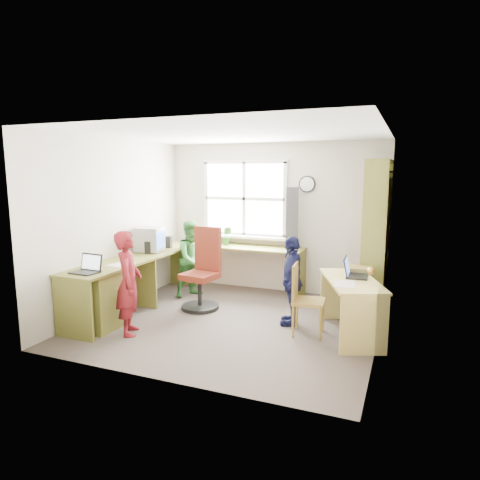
{
  "coord_description": "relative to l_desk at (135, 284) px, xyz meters",
  "views": [
    {
      "loc": [
        2.08,
        -4.91,
        1.94
      ],
      "look_at": [
        0.0,
        0.25,
        1.05
      ],
      "focal_mm": 32.0,
      "sensor_mm": 36.0,
      "label": 1
    }
  ],
  "objects": [
    {
      "name": "swivel_chair",
      "position": [
        0.67,
        0.7,
        0.04
      ],
      "size": [
        0.61,
        0.61,
        1.16
      ],
      "rotation": [
        0.0,
        0.0,
        -0.15
      ],
      "color": "black",
      "rests_on": "ground"
    },
    {
      "name": "right_desk",
      "position": [
        2.78,
        0.4,
        0.04
      ],
      "size": [
        0.94,
        1.31,
        0.69
      ],
      "rotation": [
        0.0,
        0.0,
        0.37
      ],
      "color": "#D6C56B",
      "rests_on": "ground"
    },
    {
      "name": "potted_plant",
      "position": [
        0.59,
        1.73,
        0.45
      ],
      "size": [
        0.17,
        0.14,
        0.3
      ],
      "primitive_type": "imported",
      "rotation": [
        0.0,
        0.0,
        0.05
      ],
      "color": "#2F702C",
      "rests_on": "l_desk"
    },
    {
      "name": "person_red",
      "position": [
        0.3,
        -0.53,
        0.17
      ],
      "size": [
        0.48,
        0.55,
        1.26
      ],
      "primitive_type": "imported",
      "rotation": [
        0.0,
        0.0,
        2.06
      ],
      "color": "maroon",
      "rests_on": "ground"
    },
    {
      "name": "paper_a",
      "position": [
        -0.08,
        -0.17,
        0.3
      ],
      "size": [
        0.27,
        0.35,
        0.0
      ],
      "rotation": [
        0.0,
        0.0,
        -0.14
      ],
      "color": "beige",
      "rests_on": "l_desk"
    },
    {
      "name": "laptop_left",
      "position": [
        -0.17,
        -0.68,
        0.34
      ],
      "size": [
        0.33,
        0.28,
        0.22
      ],
      "rotation": [
        0.0,
        0.0,
        -0.05
      ],
      "color": "black",
      "rests_on": "l_desk"
    },
    {
      "name": "laptop_right",
      "position": [
        2.77,
        0.56,
        0.29
      ],
      "size": [
        0.3,
        0.36,
        0.23
      ],
      "rotation": [
        0.0,
        0.0,
        1.62
      ],
      "color": "black",
      "rests_on": "right_desk"
    },
    {
      "name": "wooden_chair",
      "position": [
        2.24,
        0.24,
        0.01
      ],
      "size": [
        0.41,
        0.41,
        0.86
      ],
      "rotation": [
        0.0,
        0.0,
        0.11
      ],
      "color": "olive",
      "rests_on": "ground"
    },
    {
      "name": "person_green",
      "position": [
        0.25,
        1.18,
        0.14
      ],
      "size": [
        0.67,
        0.72,
        1.19
      ],
      "primitive_type": "imported",
      "rotation": [
        0.0,
        0.0,
        1.08
      ],
      "color": "#317C32",
      "rests_on": "ground"
    },
    {
      "name": "game_box",
      "position": [
        2.82,
        0.86,
        0.26
      ],
      "size": [
        0.34,
        0.34,
        0.06
      ],
      "rotation": [
        0.0,
        0.0,
        0.1
      ],
      "color": "red",
      "rests_on": "right_desk"
    },
    {
      "name": "crt_monitor",
      "position": [
        -0.24,
        0.73,
        0.48
      ],
      "size": [
        0.42,
        0.39,
        0.37
      ],
      "rotation": [
        0.0,
        0.0,
        0.16
      ],
      "color": "gray",
      "rests_on": "l_desk"
    },
    {
      "name": "speaker_b",
      "position": [
        -0.14,
        1.11,
        0.39
      ],
      "size": [
        0.11,
        0.11,
        0.19
      ],
      "rotation": [
        0.0,
        0.0,
        0.16
      ],
      "color": "black",
      "rests_on": "l_desk"
    },
    {
      "name": "bookshelf",
      "position": [
        2.96,
        1.47,
        0.55
      ],
      "size": [
        0.3,
        1.02,
        2.1
      ],
      "color": "olive",
      "rests_on": "ground"
    },
    {
      "name": "speaker_a",
      "position": [
        -0.18,
        0.61,
        0.39
      ],
      "size": [
        0.11,
        0.11,
        0.18
      ],
      "rotation": [
        0.0,
        0.0,
        0.28
      ],
      "color": "black",
      "rests_on": "l_desk"
    },
    {
      "name": "l_desk",
      "position": [
        0.0,
        0.0,
        0.0
      ],
      "size": [
        2.38,
        2.95,
        0.75
      ],
      "color": "olive",
      "rests_on": "ground"
    },
    {
      "name": "person_navy",
      "position": [
        2.03,
        0.51,
        0.12
      ],
      "size": [
        0.4,
        0.71,
        1.14
      ],
      "primitive_type": "imported",
      "rotation": [
        0.0,
        0.0,
        -1.39
      ],
      "color": "#13163D",
      "rests_on": "ground"
    },
    {
      "name": "room",
      "position": [
        1.32,
        0.38,
        0.76
      ],
      "size": [
        3.64,
        3.44,
        2.44
      ],
      "color": "#423A34",
      "rests_on": "ground"
    },
    {
      "name": "cd_tower",
      "position": [
        1.67,
        1.8,
        0.77
      ],
      "size": [
        0.23,
        0.21,
        0.96
      ],
      "rotation": [
        0.0,
        0.0,
        0.25
      ],
      "color": "black",
      "rests_on": "l_desk"
    },
    {
      "name": "paper_b",
      "position": [
        2.73,
        0.15,
        0.23
      ],
      "size": [
        0.27,
        0.35,
        0.0
      ],
      "rotation": [
        0.0,
        0.0,
        0.12
      ],
      "color": "beige",
      "rests_on": "right_desk"
    }
  ]
}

